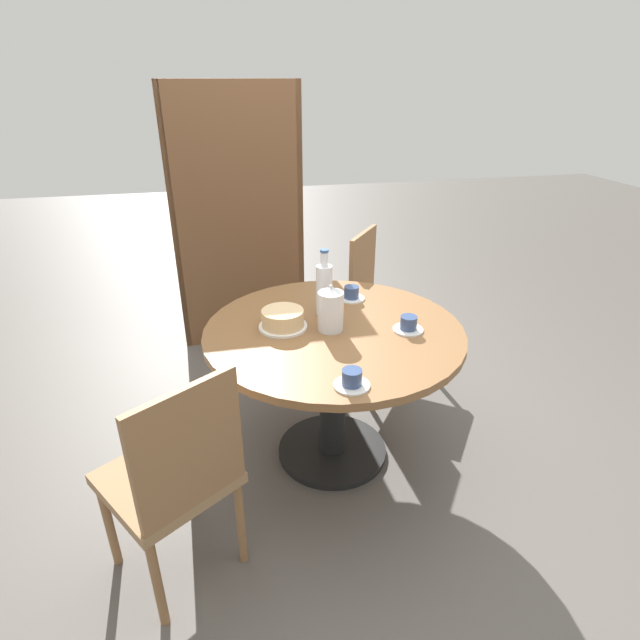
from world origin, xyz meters
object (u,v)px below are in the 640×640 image
(cake_main, at_px, (283,319))
(chair_a, at_px, (381,301))
(cup_b, at_px, (408,325))
(bookshelf, at_px, (238,222))
(chair_b, at_px, (175,476))
(water_bottle, at_px, (324,288))
(cup_a, at_px, (351,294))
(cup_c, at_px, (352,380))
(coffee_pot, at_px, (331,309))

(cake_main, bearing_deg, chair_a, 44.14)
(cup_b, bearing_deg, bookshelf, 112.69)
(bookshelf, bearing_deg, cake_main, 93.91)
(chair_b, height_order, bookshelf, bookshelf)
(water_bottle, distance_m, cup_a, 0.25)
(water_bottle, relative_size, cup_c, 2.33)
(chair_b, distance_m, water_bottle, 1.08)
(chair_b, relative_size, cup_c, 6.62)
(cup_b, bearing_deg, chair_a, 78.54)
(chair_a, distance_m, cup_c, 1.38)
(chair_b, bearing_deg, cup_a, -169.54)
(chair_b, relative_size, cake_main, 4.12)
(bookshelf, distance_m, cake_main, 1.41)
(bookshelf, xyz_separation_m, cup_b, (0.65, -1.55, -0.11))
(chair_a, height_order, cup_b, chair_a)
(chair_a, height_order, cup_c, chair_a)
(chair_a, distance_m, cake_main, 1.05)
(chair_b, height_order, water_bottle, water_bottle)
(bookshelf, relative_size, cake_main, 7.87)
(chair_a, xyz_separation_m, cake_main, (-0.73, -0.70, 0.28))
(chair_a, bearing_deg, cake_main, 171.52)
(chair_a, xyz_separation_m, cup_c, (-0.55, -1.24, 0.26))
(cup_b, xyz_separation_m, cup_c, (-0.38, -0.38, 0.00))
(water_bottle, xyz_separation_m, cup_a, (0.18, 0.14, -0.10))
(cake_main, xyz_separation_m, cup_a, (0.40, 0.25, -0.01))
(water_bottle, bearing_deg, cake_main, -153.03)
(chair_a, height_order, water_bottle, water_bottle)
(chair_b, distance_m, cup_b, 1.17)
(cake_main, relative_size, cup_a, 1.61)
(coffee_pot, height_order, cup_b, coffee_pot)
(water_bottle, bearing_deg, cup_a, 37.99)
(chair_b, xyz_separation_m, coffee_pot, (0.70, 0.55, 0.34))
(coffee_pot, xyz_separation_m, cup_a, (0.19, 0.31, -0.07))
(cup_a, distance_m, cup_c, 0.81)
(chair_b, bearing_deg, cup_b, 170.15)
(coffee_pot, height_order, cup_a, coffee_pot)
(bookshelf, xyz_separation_m, cake_main, (0.10, -1.40, -0.10))
(chair_b, distance_m, coffee_pot, 0.95)
(cup_b, height_order, cup_c, same)
(coffee_pot, bearing_deg, cup_b, -14.07)
(cup_a, bearing_deg, chair_a, 54.08)
(water_bottle, bearing_deg, bookshelf, 103.76)
(chair_a, bearing_deg, cup_c, -166.50)
(chair_a, xyz_separation_m, water_bottle, (-0.51, -0.59, 0.37))
(coffee_pot, distance_m, cup_a, 0.37)
(water_bottle, height_order, cup_a, water_bottle)
(bookshelf, height_order, water_bottle, bookshelf)
(cup_a, height_order, cup_b, same)
(chair_a, bearing_deg, coffee_pot, -176.54)
(bookshelf, xyz_separation_m, cup_a, (0.49, -1.15, -0.11))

